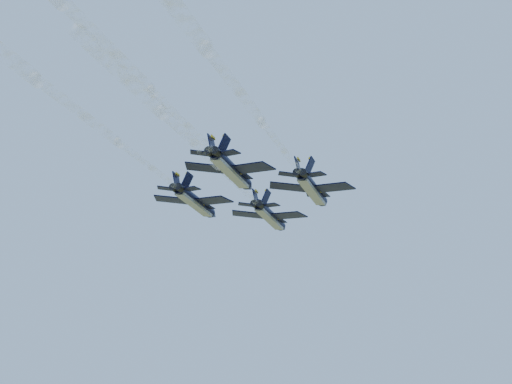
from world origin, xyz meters
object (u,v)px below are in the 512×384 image
(jet_lead, at_px, (271,216))
(jet_left, at_px, (196,202))
(jet_right, at_px, (313,189))
(jet_slot, at_px, (232,170))

(jet_lead, relative_size, jet_left, 1.00)
(jet_right, bearing_deg, jet_slot, -128.29)
(jet_left, xyz_separation_m, jet_slot, (10.85, -11.24, 0.00))
(jet_lead, xyz_separation_m, jet_right, (10.69, -11.13, 0.00))
(jet_left, relative_size, jet_slot, 1.00)
(jet_left, xyz_separation_m, jet_right, (19.37, 0.55, 0.00))
(jet_lead, distance_m, jet_left, 14.55)
(jet_lead, height_order, jet_slot, same)
(jet_left, height_order, jet_slot, same)
(jet_lead, height_order, jet_left, same)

